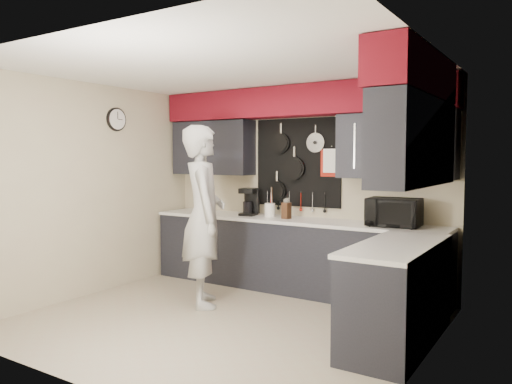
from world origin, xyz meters
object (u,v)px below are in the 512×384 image
Objects in this scene: microwave at (394,212)px; person at (204,216)px; coffee_maker at (250,201)px; utensil_crock at (270,210)px; knife_block at (286,211)px.

person is (-1.86, -1.07, -0.05)m from microwave.
person is (0.10, -1.11, -0.08)m from coffee_maker.
coffee_maker is at bearing 177.13° from utensil_crock.
person is at bearing -98.76° from coffee_maker.
microwave is 1.96m from coffee_maker.
person reaches higher than utensil_crock.
knife_block is 0.56× the size of coffee_maker.
microwave is 0.28× the size of person.
person is (-0.23, -1.10, 0.02)m from utensil_crock.
utensil_crock is (-0.28, 0.06, -0.01)m from knife_block.
coffee_maker is (-1.96, 0.04, 0.03)m from microwave.
knife_block is at bearing -21.15° from coffee_maker.
utensil_crock is at bearing 176.55° from microwave.
microwave reaches higher than knife_block.
microwave is 2.81× the size of knife_block.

